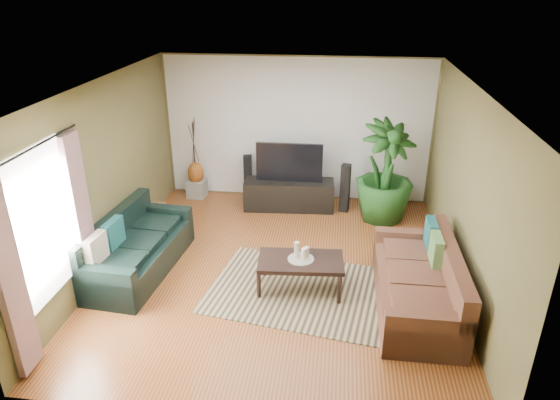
% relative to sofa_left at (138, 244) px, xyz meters
% --- Properties ---
extents(floor, '(5.50, 5.50, 0.00)m').
position_rel_sofa_left_xyz_m(floor, '(2.02, 0.22, -0.42)').
color(floor, '#935526').
rests_on(floor, ground).
extents(ceiling, '(5.50, 5.50, 0.00)m').
position_rel_sofa_left_xyz_m(ceiling, '(2.02, 0.22, 2.28)').
color(ceiling, white).
rests_on(ceiling, ground).
extents(wall_back, '(5.00, 0.00, 5.00)m').
position_rel_sofa_left_xyz_m(wall_back, '(2.02, 2.97, 0.93)').
color(wall_back, brown).
rests_on(wall_back, ground).
extents(wall_front, '(5.00, 0.00, 5.00)m').
position_rel_sofa_left_xyz_m(wall_front, '(2.02, -2.53, 0.93)').
color(wall_front, brown).
rests_on(wall_front, ground).
extents(wall_left, '(0.00, 5.50, 5.50)m').
position_rel_sofa_left_xyz_m(wall_left, '(-0.48, 0.22, 0.92)').
color(wall_left, brown).
rests_on(wall_left, ground).
extents(wall_right, '(0.00, 5.50, 5.50)m').
position_rel_sofa_left_xyz_m(wall_right, '(4.52, 0.22, 0.92)').
color(wall_right, brown).
rests_on(wall_right, ground).
extents(backwall_panel, '(4.90, 0.00, 4.90)m').
position_rel_sofa_left_xyz_m(backwall_panel, '(2.02, 2.96, 0.93)').
color(backwall_panel, white).
rests_on(backwall_panel, ground).
extents(window_pane, '(0.00, 1.80, 1.80)m').
position_rel_sofa_left_xyz_m(window_pane, '(-0.46, -1.38, 0.97)').
color(window_pane, white).
rests_on(window_pane, ground).
extents(curtain_near, '(0.08, 0.35, 2.20)m').
position_rel_sofa_left_xyz_m(curtain_near, '(-0.41, -2.13, 0.72)').
color(curtain_near, gray).
rests_on(curtain_near, ground).
extents(curtain_far, '(0.08, 0.35, 2.20)m').
position_rel_sofa_left_xyz_m(curtain_far, '(-0.41, -0.63, 0.72)').
color(curtain_far, gray).
rests_on(curtain_far, ground).
extents(curtain_rod, '(0.03, 1.90, 0.03)m').
position_rel_sofa_left_xyz_m(curtain_rod, '(-0.41, -1.38, 1.87)').
color(curtain_rod, black).
rests_on(curtain_rod, ground).
extents(sofa_left, '(1.07, 2.15, 0.85)m').
position_rel_sofa_left_xyz_m(sofa_left, '(0.00, 0.00, 0.00)').
color(sofa_left, black).
rests_on(sofa_left, floor).
extents(sofa_right, '(0.97, 2.15, 0.85)m').
position_rel_sofa_left_xyz_m(sofa_right, '(3.90, -0.42, 0.00)').
color(sofa_right, '#553224').
rests_on(sofa_right, floor).
extents(area_rug, '(2.75, 2.15, 0.01)m').
position_rel_sofa_left_xyz_m(area_rug, '(2.42, -0.26, -0.42)').
color(area_rug, tan).
rests_on(area_rug, floor).
extents(coffee_table, '(1.19, 0.71, 0.47)m').
position_rel_sofa_left_xyz_m(coffee_table, '(2.39, -0.21, -0.19)').
color(coffee_table, black).
rests_on(coffee_table, floor).
extents(candle_tray, '(0.36, 0.36, 0.02)m').
position_rel_sofa_left_xyz_m(candle_tray, '(2.39, -0.21, 0.05)').
color(candle_tray, '#9A9B95').
rests_on(candle_tray, coffee_table).
extents(candle_tall, '(0.07, 0.07, 0.23)m').
position_rel_sofa_left_xyz_m(candle_tall, '(2.33, -0.18, 0.18)').
color(candle_tall, beige).
rests_on(candle_tall, candle_tray).
extents(candle_mid, '(0.07, 0.07, 0.18)m').
position_rel_sofa_left_xyz_m(candle_mid, '(2.43, -0.25, 0.15)').
color(candle_mid, beige).
rests_on(candle_mid, candle_tray).
extents(candle_short, '(0.07, 0.07, 0.15)m').
position_rel_sofa_left_xyz_m(candle_short, '(2.46, -0.15, 0.13)').
color(candle_short, beige).
rests_on(candle_short, candle_tray).
extents(tv_stand, '(1.67, 0.60, 0.55)m').
position_rel_sofa_left_xyz_m(tv_stand, '(1.95, 2.40, -0.15)').
color(tv_stand, black).
rests_on(tv_stand, floor).
extents(television, '(1.20, 0.07, 0.71)m').
position_rel_sofa_left_xyz_m(television, '(1.95, 2.42, 0.48)').
color(television, black).
rests_on(television, tv_stand).
extents(speaker_left, '(0.19, 0.20, 0.88)m').
position_rel_sofa_left_xyz_m(speaker_left, '(1.12, 2.72, 0.02)').
color(speaker_left, black).
rests_on(speaker_left, floor).
extents(speaker_right, '(0.19, 0.21, 0.89)m').
position_rel_sofa_left_xyz_m(speaker_right, '(2.97, 2.43, 0.02)').
color(speaker_right, black).
rests_on(speaker_right, floor).
extents(potted_plant, '(1.39, 1.39, 1.77)m').
position_rel_sofa_left_xyz_m(potted_plant, '(3.63, 2.16, 0.46)').
color(potted_plant, '#194617').
rests_on(potted_plant, floor).
extents(plant_pot, '(0.33, 0.33, 0.25)m').
position_rel_sofa_left_xyz_m(plant_pot, '(3.63, 2.16, -0.30)').
color(plant_pot, black).
rests_on(plant_pot, floor).
extents(pedestal, '(0.36, 0.36, 0.34)m').
position_rel_sofa_left_xyz_m(pedestal, '(0.10, 2.72, -0.26)').
color(pedestal, gray).
rests_on(pedestal, floor).
extents(vase, '(0.31, 0.31, 0.43)m').
position_rel_sofa_left_xyz_m(vase, '(0.10, 2.72, 0.07)').
color(vase, '#97501B').
rests_on(vase, pedestal).
extents(side_table, '(0.51, 0.51, 0.47)m').
position_rel_sofa_left_xyz_m(side_table, '(-0.23, 1.13, -0.19)').
color(side_table, brown).
rests_on(side_table, floor).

